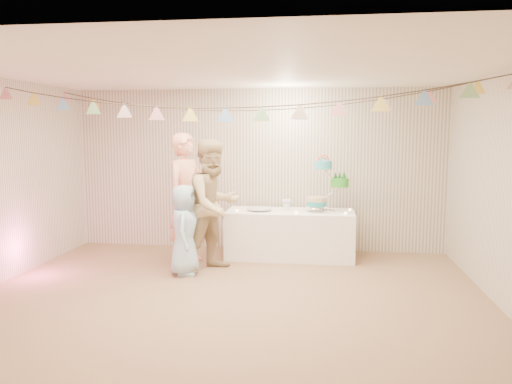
# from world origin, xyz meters

# --- Properties ---
(floor) EXTENTS (6.00, 6.00, 0.00)m
(floor) POSITION_xyz_m (0.00, 0.00, 0.00)
(floor) COLOR #856348
(floor) RESTS_ON ground
(ceiling) EXTENTS (6.00, 6.00, 0.00)m
(ceiling) POSITION_xyz_m (0.00, 0.00, 2.60)
(ceiling) COLOR white
(ceiling) RESTS_ON ground
(back_wall) EXTENTS (6.00, 6.00, 0.00)m
(back_wall) POSITION_xyz_m (0.00, 2.50, 1.30)
(back_wall) COLOR silver
(back_wall) RESTS_ON ground
(front_wall) EXTENTS (6.00, 6.00, 0.00)m
(front_wall) POSITION_xyz_m (0.00, -2.50, 1.30)
(front_wall) COLOR silver
(front_wall) RESTS_ON ground
(right_wall) EXTENTS (5.00, 5.00, 0.00)m
(right_wall) POSITION_xyz_m (3.00, 0.00, 1.30)
(right_wall) COLOR silver
(right_wall) RESTS_ON ground
(table) EXTENTS (1.93, 0.77, 0.72)m
(table) POSITION_xyz_m (0.57, 1.97, 0.36)
(table) COLOR white
(table) RESTS_ON floor
(cake_stand) EXTENTS (0.71, 0.42, 0.79)m
(cake_stand) POSITION_xyz_m (1.12, 2.02, 1.14)
(cake_stand) COLOR silver
(cake_stand) RESTS_ON table
(cake_bottom) EXTENTS (0.31, 0.31, 0.15)m
(cake_bottom) POSITION_xyz_m (0.97, 1.96, 0.84)
(cake_bottom) COLOR teal
(cake_bottom) RESTS_ON cake_stand
(cake_middle) EXTENTS (0.27, 0.27, 0.22)m
(cake_middle) POSITION_xyz_m (1.30, 2.11, 1.11)
(cake_middle) COLOR green
(cake_middle) RESTS_ON cake_stand
(cake_top_tier) EXTENTS (0.25, 0.25, 0.19)m
(cake_top_tier) POSITION_xyz_m (1.06, 1.99, 1.38)
(cake_top_tier) COLOR #3EB7C3
(cake_top_tier) RESTS_ON cake_stand
(platter) EXTENTS (0.37, 0.37, 0.02)m
(platter) POSITION_xyz_m (0.10, 1.92, 0.76)
(platter) COLOR white
(platter) RESTS_ON table
(posy) EXTENTS (0.16, 0.16, 0.18)m
(posy) POSITION_xyz_m (0.51, 2.02, 0.84)
(posy) COLOR white
(posy) RESTS_ON table
(person_adult_a) EXTENTS (0.70, 0.82, 1.91)m
(person_adult_a) POSITION_xyz_m (-0.92, 1.53, 0.95)
(person_adult_a) COLOR #FDA384
(person_adult_a) RESTS_ON floor
(person_adult_b) EXTENTS (1.08, 1.12, 1.82)m
(person_adult_b) POSITION_xyz_m (-0.43, 1.15, 0.91)
(person_adult_b) COLOR tan
(person_adult_b) RESTS_ON floor
(person_child) EXTENTS (0.46, 0.64, 1.22)m
(person_child) POSITION_xyz_m (-0.79, 0.89, 0.61)
(person_child) COLOR #A5CCE9
(person_child) RESTS_ON floor
(bunting_back) EXTENTS (5.60, 1.10, 0.40)m
(bunting_back) POSITION_xyz_m (0.00, 1.10, 2.35)
(bunting_back) COLOR pink
(bunting_back) RESTS_ON ceiling
(bunting_front) EXTENTS (5.60, 0.90, 0.36)m
(bunting_front) POSITION_xyz_m (0.00, -0.20, 2.32)
(bunting_front) COLOR #72A5E5
(bunting_front) RESTS_ON ceiling
(tealight_0) EXTENTS (0.04, 0.04, 0.03)m
(tealight_0) POSITION_xyz_m (-0.23, 1.82, 0.74)
(tealight_0) COLOR #FFD88C
(tealight_0) RESTS_ON table
(tealight_1) EXTENTS (0.04, 0.04, 0.03)m
(tealight_1) POSITION_xyz_m (0.22, 2.15, 0.74)
(tealight_1) COLOR #FFD88C
(tealight_1) RESTS_ON table
(tealight_2) EXTENTS (0.04, 0.04, 0.03)m
(tealight_2) POSITION_xyz_m (0.67, 1.75, 0.74)
(tealight_2) COLOR #FFD88C
(tealight_2) RESTS_ON table
(tealight_3) EXTENTS (0.04, 0.04, 0.03)m
(tealight_3) POSITION_xyz_m (0.92, 2.19, 0.74)
(tealight_3) COLOR #FFD88C
(tealight_3) RESTS_ON table
(tealight_4) EXTENTS (0.04, 0.04, 0.03)m
(tealight_4) POSITION_xyz_m (1.39, 1.79, 0.74)
(tealight_4) COLOR #FFD88C
(tealight_4) RESTS_ON table
(tealight_5) EXTENTS (0.04, 0.04, 0.03)m
(tealight_5) POSITION_xyz_m (1.47, 2.12, 0.74)
(tealight_5) COLOR #FFD88C
(tealight_5) RESTS_ON table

